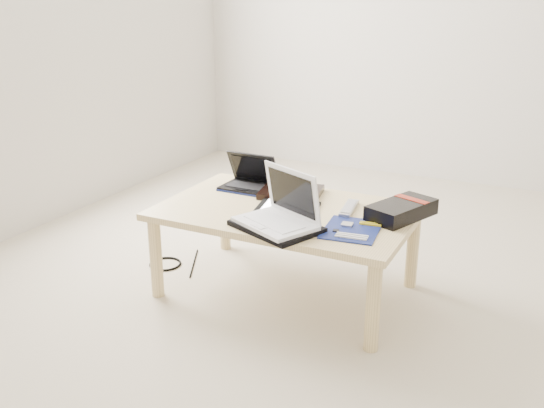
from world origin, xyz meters
The scene contains 13 objects.
ground centered at (0.00, 0.00, 0.00)m, with size 4.00×4.00×0.00m, color beige.
coffee_table centered at (-0.35, -0.11, 0.35)m, with size 1.10×0.70×0.40m.
book centered at (-0.41, 0.07, 0.41)m, with size 0.32×0.28×0.03m.
netbook centered at (-0.63, 0.08, 0.44)m, with size 0.26×0.19×0.17m.
tablet centered at (-0.34, -0.12, 0.41)m, with size 0.30×0.25×0.01m.
remote centered at (-0.10, -0.01, 0.41)m, with size 0.08×0.22×0.02m.
neoprene_sleeve centered at (-0.28, -0.35, 0.41)m, with size 0.33×0.24×0.02m, color black.
white_laptop centered at (-0.27, -0.33, 0.47)m, with size 0.37×0.33×0.22m.
motherboard centered at (-0.01, -0.23, 0.40)m, with size 0.24×0.29×0.01m.
gpu_box centered at (0.13, 0.00, 0.43)m, with size 0.26×0.35×0.07m.
cable_coil centered at (-0.42, -0.07, 0.41)m, with size 0.11×0.11×0.01m, color black.
floor_cable_coil centered at (-1.01, -0.13, 0.01)m, with size 0.16×0.16×0.01m, color black.
floor_cable_trail centered at (-0.89, -0.06, 0.00)m, with size 0.01×0.01×0.33m, color black.
Camera 1 is at (0.71, -2.39, 1.30)m, focal length 40.00 mm.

